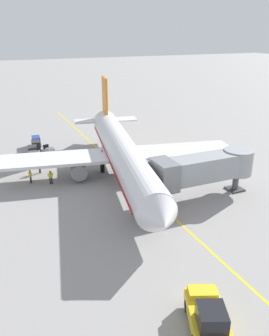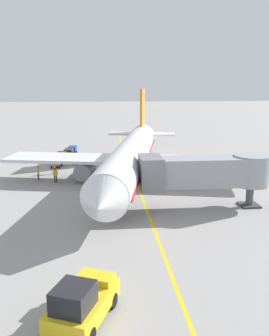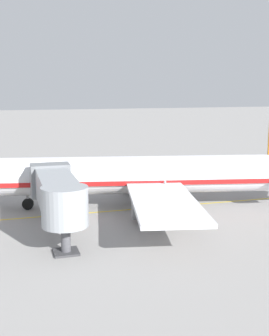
% 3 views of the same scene
% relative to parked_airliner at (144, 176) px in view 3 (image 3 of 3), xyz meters
% --- Properties ---
extents(ground_plane, '(400.00, 400.00, 0.00)m').
position_rel_parked_airliner_xyz_m(ground_plane, '(-0.63, -0.81, -3.19)').
color(ground_plane, gray).
extents(gate_lead_in_line, '(0.24, 80.00, 0.01)m').
position_rel_parked_airliner_xyz_m(gate_lead_in_line, '(-0.63, -0.81, -3.18)').
color(gate_lead_in_line, gold).
rests_on(gate_lead_in_line, ground).
extents(parked_airliner, '(30.43, 37.12, 10.63)m').
position_rel_parked_airliner_xyz_m(parked_airliner, '(0.00, 0.00, 0.00)').
color(parked_airliner, silver).
rests_on(parked_airliner, ground).
extents(jet_bridge, '(12.20, 3.50, 4.98)m').
position_rel_parked_airliner_xyz_m(jet_bridge, '(-5.99, 9.30, 0.27)').
color(jet_bridge, '#93999E').
rests_on(jet_bridge, ground).
extents(baggage_tug_lead, '(1.83, 2.72, 1.62)m').
position_rel_parked_airliner_xyz_m(baggage_tug_lead, '(7.15, -11.31, -2.47)').
color(baggage_tug_lead, silver).
rests_on(baggage_tug_lead, ground).
extents(baggage_cart_front, '(1.50, 2.95, 1.58)m').
position_rel_parked_airliner_xyz_m(baggage_cart_front, '(9.67, -9.19, -2.24)').
color(baggage_cart_front, '#4C4C51').
rests_on(baggage_cart_front, ground).
extents(baggage_cart_second_in_train, '(1.50, 2.95, 1.58)m').
position_rel_parked_airliner_xyz_m(baggage_cart_second_in_train, '(9.30, -12.02, -2.24)').
color(baggage_cart_second_in_train, '#4C4C51').
rests_on(baggage_cart_second_in_train, ground).
extents(baggage_cart_third_in_train, '(1.50, 2.95, 1.58)m').
position_rel_parked_airliner_xyz_m(baggage_cart_third_in_train, '(8.40, -14.69, -2.24)').
color(baggage_cart_third_in_train, '#4C4C51').
rests_on(baggage_cart_third_in_train, ground).
extents(baggage_cart_tail_end, '(1.50, 2.95, 1.58)m').
position_rel_parked_airliner_xyz_m(baggage_cart_tail_end, '(8.00, -17.03, -2.24)').
color(baggage_cart_tail_end, '#4C4C51').
rests_on(baggage_cart_tail_end, ground).
extents(ground_crew_wing_walker, '(0.33, 0.72, 1.69)m').
position_rel_parked_airliner_xyz_m(ground_crew_wing_walker, '(11.07, -2.35, -2.23)').
color(ground_crew_wing_walker, '#232328').
rests_on(ground_crew_wing_walker, ground).
extents(ground_crew_loader, '(0.72, 0.25, 1.69)m').
position_rel_parked_airliner_xyz_m(ground_crew_loader, '(8.87, -1.08, -2.23)').
color(ground_crew_loader, '#232328').
rests_on(ground_crew_loader, ground).
extents(ground_crew_marshaller, '(0.34, 0.72, 1.69)m').
position_rel_parked_airliner_xyz_m(ground_crew_marshaller, '(9.49, -5.26, -2.23)').
color(ground_crew_marshaller, '#232328').
rests_on(ground_crew_marshaller, ground).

